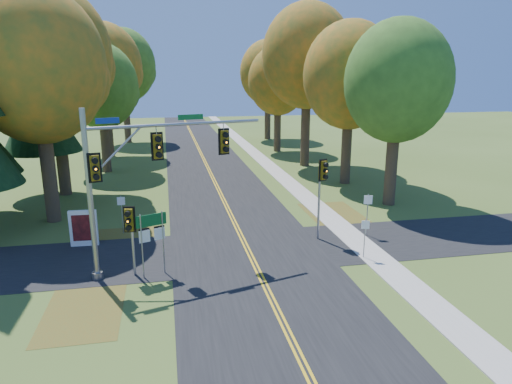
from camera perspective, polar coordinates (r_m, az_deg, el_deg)
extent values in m
plane|color=#3F561E|center=(22.60, -0.13, -9.11)|extent=(160.00, 160.00, 0.00)
cube|color=black|center=(22.60, -0.13, -9.09)|extent=(8.00, 160.00, 0.02)
cube|color=black|center=(24.41, -1.05, -7.24)|extent=(60.00, 6.00, 0.02)
cube|color=gold|center=(22.58, -0.39, -9.07)|extent=(0.10, 160.00, 0.01)
cube|color=gold|center=(22.61, 0.12, -9.03)|extent=(0.10, 160.00, 0.01)
cube|color=#9E998E|center=(24.46, 14.40, -7.62)|extent=(1.60, 160.00, 0.06)
cube|color=brown|center=(26.07, -16.16, -6.40)|extent=(4.00, 6.00, 0.00)
cube|color=brown|center=(29.85, 10.53, -3.38)|extent=(3.50, 8.00, 0.00)
cube|color=brown|center=(19.86, -20.70, -13.63)|extent=(3.00, 5.00, 0.00)
cylinder|color=#38281C|center=(31.01, -24.52, 2.64)|extent=(0.86, 0.86, 6.75)
ellipsoid|color=#C46B1A|center=(30.48, -25.77, 14.06)|extent=(8.00, 8.00, 9.20)
sphere|color=#C46B1A|center=(31.32, -22.17, 12.93)|extent=(4.80, 4.80, 4.80)
sphere|color=#C46B1A|center=(30.10, -28.98, 15.25)|extent=(4.40, 4.40, 4.40)
cylinder|color=#38281C|center=(33.44, 16.58, 3.55)|extent=(0.83, 0.83, 6.08)
ellipsoid|color=#478027|center=(32.89, 17.30, 13.09)|extent=(7.20, 7.20, 8.28)
sphere|color=#478027|center=(34.55, 18.50, 11.84)|extent=(4.32, 4.32, 4.32)
sphere|color=#478027|center=(31.67, 15.96, 14.46)|extent=(3.96, 3.96, 3.96)
cylinder|color=#38281C|center=(37.72, -23.19, 5.22)|extent=(0.89, 0.89, 7.42)
ellipsoid|color=#C46B1A|center=(37.36, -24.24, 15.42)|extent=(8.60, 8.60, 9.89)
sphere|color=#C46B1A|center=(38.29, -21.10, 14.37)|extent=(5.16, 5.16, 5.16)
sphere|color=#C46B1A|center=(36.92, -27.05, 16.50)|extent=(4.73, 4.73, 4.73)
cylinder|color=#38281C|center=(39.24, 11.24, 5.60)|extent=(0.84, 0.84, 6.30)
ellipsoid|color=#C46B1A|center=(38.79, 11.67, 14.10)|extent=(7.60, 7.60, 8.74)
sphere|color=#C46B1A|center=(40.44, 13.02, 12.96)|extent=(4.56, 4.56, 4.56)
sphere|color=#C46B1A|center=(37.59, 10.25, 15.32)|extent=(4.18, 4.18, 4.18)
cylinder|color=#38281C|center=(45.50, -18.33, 5.91)|extent=(0.81, 0.81, 5.62)
ellipsoid|color=#478027|center=(45.08, -18.87, 12.44)|extent=(6.80, 6.80, 7.82)
sphere|color=#478027|center=(45.96, -16.92, 11.77)|extent=(4.08, 4.08, 4.08)
sphere|color=#478027|center=(44.56, -20.60, 13.16)|extent=(3.74, 3.74, 3.74)
cylinder|color=#38281C|center=(46.33, 6.19, 7.97)|extent=(0.90, 0.90, 7.65)
ellipsoid|color=#C46B1A|center=(46.06, 6.43, 16.53)|extent=(8.80, 8.80, 10.12)
sphere|color=#C46B1A|center=(47.84, 8.00, 15.35)|extent=(5.28, 5.28, 5.28)
sphere|color=#C46B1A|center=(44.82, 4.85, 17.75)|extent=(4.84, 4.84, 4.84)
cylinder|color=#38281C|center=(54.06, -17.97, 7.93)|extent=(0.87, 0.87, 6.98)
ellipsoid|color=#C46B1A|center=(53.78, -18.52, 14.66)|extent=(8.20, 8.20, 9.43)
sphere|color=#C46B1A|center=(54.83, -16.54, 13.93)|extent=(4.92, 4.92, 4.92)
sphere|color=#C46B1A|center=(53.17, -20.28, 15.41)|extent=(4.51, 4.51, 4.51)
cylinder|color=#38281C|center=(55.07, 2.69, 8.13)|extent=(0.82, 0.82, 5.85)
ellipsoid|color=#C46B1A|center=(54.73, 2.76, 13.73)|extent=(7.00, 7.00, 8.05)
sphere|color=#C46B1A|center=(56.11, 3.91, 13.02)|extent=(4.20, 4.20, 4.20)
sphere|color=#C46B1A|center=(53.76, 1.65, 14.47)|extent=(3.85, 3.85, 3.85)
cylinder|color=#38281C|center=(64.74, -15.87, 9.16)|extent=(0.88, 0.88, 7.20)
ellipsoid|color=#478027|center=(64.52, -16.28, 14.95)|extent=(8.40, 8.40, 9.66)
sphere|color=#478027|center=(65.66, -14.63, 14.30)|extent=(5.04, 5.04, 5.04)
sphere|color=#478027|center=(63.83, -17.76, 15.61)|extent=(4.62, 4.62, 4.62)
cylinder|color=#38281C|center=(65.67, 1.46, 9.48)|extent=(0.85, 0.85, 6.53)
ellipsoid|color=#C46B1A|center=(65.42, 1.49, 14.71)|extent=(7.80, 7.80, 8.97)
sphere|color=#C46B1A|center=(66.92, 2.61, 14.03)|extent=(4.68, 4.68, 4.68)
sphere|color=#C46B1A|center=(64.37, 0.43, 15.41)|extent=(4.29, 4.29, 4.29)
cylinder|color=#38281C|center=(38.13, -24.71, 2.08)|extent=(0.50, 0.50, 3.42)
cone|color=black|center=(37.53, -25.43, 8.70)|extent=(5.60, 5.60, 5.45)
cone|color=black|center=(37.43, -26.09, 14.62)|extent=(4.57, 4.57, 5.45)
cone|color=black|center=(37.73, -26.79, 20.51)|extent=(3.55, 3.55, 5.45)
cylinder|color=gray|center=(21.15, -20.02, -0.64)|extent=(0.24, 0.24, 7.70)
cylinder|color=gray|center=(22.35, -19.20, -9.80)|extent=(0.48, 0.48, 0.33)
cylinder|color=gray|center=(21.49, -9.68, 8.34)|extent=(7.97, 2.44, 0.15)
cylinder|color=gray|center=(20.94, -17.19, 4.70)|extent=(2.42, 0.79, 2.27)
cylinder|color=gray|center=(21.22, -12.37, 7.60)|extent=(0.04, 0.04, 0.40)
cube|color=#72590C|center=(21.32, -12.26, 5.60)|extent=(0.45, 0.42, 1.10)
cube|color=black|center=(21.32, -12.26, 5.60)|extent=(0.56, 0.19, 1.30)
sphere|color=orange|center=(21.07, -12.07, 5.51)|extent=(0.20, 0.20, 0.20)
cylinder|color=black|center=(21.02, -12.13, 6.46)|extent=(0.30, 0.24, 0.26)
cylinder|color=black|center=(21.07, -12.07, 5.51)|extent=(0.30, 0.24, 0.26)
cylinder|color=black|center=(21.13, -12.02, 4.57)|extent=(0.30, 0.24, 0.26)
cylinder|color=gray|center=(22.30, -4.09, 8.22)|extent=(0.04, 0.04, 0.40)
cube|color=#72590C|center=(22.39, -4.05, 6.31)|extent=(0.45, 0.42, 1.10)
cube|color=black|center=(22.39, -4.05, 6.31)|extent=(0.56, 0.19, 1.30)
sphere|color=orange|center=(22.16, -3.79, 6.23)|extent=(0.20, 0.20, 0.20)
cylinder|color=black|center=(22.11, -3.80, 7.14)|extent=(0.30, 0.24, 0.26)
cylinder|color=black|center=(22.16, -3.79, 6.23)|extent=(0.30, 0.24, 0.26)
cylinder|color=black|center=(22.21, -3.77, 5.33)|extent=(0.30, 0.24, 0.26)
cube|color=#72590C|center=(20.73, -19.52, 2.87)|extent=(0.45, 0.42, 1.10)
cube|color=black|center=(20.73, -19.52, 2.87)|extent=(0.56, 0.19, 1.30)
sphere|color=orange|center=(20.49, -19.42, 2.75)|extent=(0.20, 0.20, 0.20)
cylinder|color=black|center=(20.42, -19.50, 3.71)|extent=(0.30, 0.24, 0.26)
cylinder|color=black|center=(20.49, -19.42, 2.75)|extent=(0.30, 0.24, 0.26)
cylinder|color=black|center=(20.56, -19.34, 1.79)|extent=(0.30, 0.24, 0.26)
cube|color=navy|center=(20.72, -18.08, 8.47)|extent=(0.96, 0.32, 0.24)
cube|color=#0C5926|center=(21.65, -8.18, 9.27)|extent=(1.18, 0.38, 0.24)
cylinder|color=#92949A|center=(25.54, 7.88, -1.04)|extent=(0.12, 0.12, 4.54)
cube|color=#72590C|center=(24.96, 8.36, 2.73)|extent=(0.44, 0.42, 1.03)
cube|color=black|center=(24.96, 8.36, 2.73)|extent=(0.51, 0.22, 1.22)
sphere|color=orange|center=(24.78, 8.71, 2.63)|extent=(0.19, 0.19, 0.19)
cylinder|color=black|center=(24.72, 8.74, 3.38)|extent=(0.29, 0.24, 0.25)
cylinder|color=black|center=(24.78, 8.71, 2.63)|extent=(0.29, 0.24, 0.25)
cylinder|color=black|center=(24.85, 8.68, 1.88)|extent=(0.29, 0.24, 0.25)
cylinder|color=#9B9EA4|center=(21.69, -15.16, -5.99)|extent=(0.12, 0.12, 3.30)
cube|color=#72590C|center=(21.13, -15.52, -3.32)|extent=(0.41, 0.37, 1.03)
cube|color=black|center=(21.13, -15.52, -3.32)|extent=(0.53, 0.14, 1.22)
sphere|color=orange|center=(20.91, -15.69, -3.51)|extent=(0.19, 0.19, 0.19)
cylinder|color=black|center=(20.81, -15.75, -2.65)|extent=(0.28, 0.21, 0.25)
cylinder|color=black|center=(20.91, -15.69, -3.51)|extent=(0.28, 0.21, 0.25)
cylinder|color=black|center=(21.01, -15.63, -4.37)|extent=(0.28, 0.21, 0.25)
cylinder|color=gray|center=(21.29, -14.05, -6.68)|extent=(0.06, 0.06, 3.04)
cylinder|color=gray|center=(21.61, -11.50, -6.21)|extent=(0.06, 0.06, 3.04)
cube|color=#0B4E21|center=(21.09, -12.97, -3.45)|extent=(1.33, 0.57, 0.56)
cube|color=silver|center=(21.09, -12.97, -3.45)|extent=(1.13, 0.46, 0.08)
cube|color=silver|center=(21.20, -13.77, -5.43)|extent=(0.49, 0.23, 0.56)
cube|color=black|center=(21.10, -13.82, -4.57)|extent=(0.47, 0.19, 0.10)
cube|color=silver|center=(21.43, -11.97, -5.11)|extent=(0.49, 0.23, 0.56)
cube|color=black|center=(21.32, -12.02, -4.26)|extent=(0.47, 0.19, 0.10)
cube|color=white|center=(26.35, -20.75, -4.26)|extent=(1.46, 0.27, 2.01)
cube|color=maroon|center=(26.23, -20.81, -4.22)|extent=(1.11, 0.07, 1.45)
cube|color=white|center=(26.75, -21.76, -5.98)|extent=(0.09, 0.09, 0.33)
cube|color=white|center=(26.51, -19.41, -5.94)|extent=(0.09, 0.09, 0.33)
cylinder|color=gray|center=(26.90, 13.72, -2.80)|extent=(0.06, 0.06, 2.48)
cube|color=white|center=(26.63, 13.85, -0.96)|extent=(0.47, 0.12, 0.51)
cylinder|color=gray|center=(23.65, 13.41, -5.72)|extent=(0.05, 0.05, 2.07)
cube|color=white|center=(23.39, 13.53, -4.00)|extent=(0.39, 0.12, 0.42)
cylinder|color=gray|center=(27.61, -16.39, -2.74)|extent=(0.05, 0.05, 2.28)
cube|color=silver|center=(27.37, -16.52, -1.10)|extent=(0.44, 0.03, 0.47)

